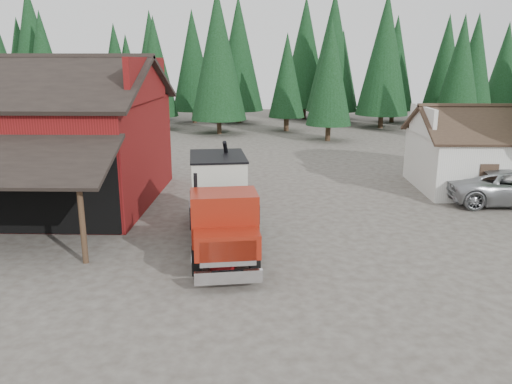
{
  "coord_description": "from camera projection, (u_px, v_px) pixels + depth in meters",
  "views": [
    {
      "loc": [
        0.76,
        -13.97,
        6.83
      ],
      "look_at": [
        0.28,
        5.14,
        1.8
      ],
      "focal_mm": 35.0,
      "sensor_mm": 36.0,
      "label": 1
    }
  ],
  "objects": [
    {
      "name": "ground",
      "position": [
        243.0,
        291.0,
        15.26
      ],
      "size": [
        120.0,
        120.0,
        0.0
      ],
      "primitive_type": "plane",
      "color": "#453F36",
      "rests_on": "ground"
    },
    {
      "name": "red_barn",
      "position": [
        29.0,
        148.0,
        24.42
      ],
      "size": [
        12.8,
        13.63,
        7.18
      ],
      "color": "maroon",
      "rests_on": "ground"
    },
    {
      "name": "farmhouse",
      "position": [
        493.0,
        159.0,
        27.09
      ],
      "size": [
        8.6,
        6.42,
        4.65
      ],
      "color": "silver",
      "rests_on": "ground"
    },
    {
      "name": "conifer_backdrop",
      "position": [
        262.0,
        124.0,
        55.87
      ],
      "size": [
        76.0,
        16.0,
        16.0
      ],
      "primitive_type": null,
      "color": "black",
      "rests_on": "ground"
    },
    {
      "name": "near_pine_b",
      "position": [
        330.0,
        72.0,
        42.62
      ],
      "size": [
        3.96,
        3.96,
        10.4
      ],
      "color": "#382619",
      "rests_on": "ground"
    },
    {
      "name": "near_pine_d",
      "position": [
        218.0,
        55.0,
        46.35
      ],
      "size": [
        5.28,
        5.28,
        13.4
      ],
      "color": "#382619",
      "rests_on": "ground"
    },
    {
      "name": "feed_truck",
      "position": [
        220.0,
        201.0,
        18.74
      ],
      "size": [
        3.4,
        8.49,
        3.73
      ],
      "rotation": [
        0.0,
        0.0,
        0.15
      ],
      "color": "black",
      "rests_on": "ground"
    },
    {
      "name": "silver_car",
      "position": [
        511.0,
        187.0,
        24.4
      ],
      "size": [
        6.34,
        3.02,
        1.75
      ],
      "primitive_type": "imported",
      "rotation": [
        0.0,
        0.0,
        1.55
      ],
      "color": "#A5A8AC",
      "rests_on": "ground"
    },
    {
      "name": "equip_box",
      "position": [
        225.0,
        259.0,
        16.96
      ],
      "size": [
        0.95,
        1.24,
        0.6
      ],
      "primitive_type": "cube",
      "rotation": [
        0.0,
        0.0,
        -0.25
      ],
      "color": "maroon",
      "rests_on": "ground"
    }
  ]
}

